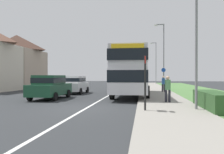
# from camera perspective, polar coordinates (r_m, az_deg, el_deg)

# --- Properties ---
(ground_plane) EXTENTS (120.00, 120.00, 0.00)m
(ground_plane) POSITION_cam_1_polar(r_m,az_deg,el_deg) (11.42, -6.80, -8.15)
(ground_plane) COLOR #2D3033
(lane_marking_centre) EXTENTS (0.14, 60.00, 0.01)m
(lane_marking_centre) POSITION_cam_1_polar(r_m,az_deg,el_deg) (19.21, -0.67, -4.70)
(lane_marking_centre) COLOR silver
(lane_marking_centre) RESTS_ON ground_plane
(pavement_near_side) EXTENTS (3.20, 68.00, 0.12)m
(pavement_near_side) POSITION_cam_1_polar(r_m,az_deg,el_deg) (17.05, 12.44, -5.16)
(pavement_near_side) COLOR gray
(pavement_near_side) RESTS_ON ground_plane
(grass_verge_seaward) EXTENTS (6.00, 68.00, 0.08)m
(grass_verge_seaward) POSITION_cam_1_polar(r_m,az_deg,el_deg) (17.90, 26.35, -4.99)
(grass_verge_seaward) COLOR #517F42
(grass_verge_seaward) RESTS_ON ground_plane
(roadside_hedge) EXTENTS (1.10, 3.88, 0.90)m
(roadside_hedge) POSITION_cam_1_polar(r_m,az_deg,el_deg) (11.69, 25.07, -5.76)
(roadside_hedge) COLOR #2D5128
(roadside_hedge) RESTS_ON ground_plane
(double_decker_bus) EXTENTS (2.80, 10.00, 3.70)m
(double_decker_bus) POSITION_cam_1_polar(r_m,az_deg,el_deg) (18.26, 5.11, 1.75)
(double_decker_bus) COLOR #BCBCC1
(double_decker_bus) RESTS_ON ground_plane
(parked_car_dark_green) EXTENTS (1.97, 4.21, 1.72)m
(parked_car_dark_green) POSITION_cam_1_polar(r_m,az_deg,el_deg) (16.40, -15.88, -2.29)
(parked_car_dark_green) COLOR #19472D
(parked_car_dark_green) RESTS_ON ground_plane
(parked_car_white) EXTENTS (1.92, 3.92, 1.65)m
(parked_car_white) POSITION_cam_1_polar(r_m,az_deg,el_deg) (20.97, -9.64, -1.82)
(parked_car_white) COLOR silver
(parked_car_white) RESTS_ON ground_plane
(pedestrian_at_stop) EXTENTS (0.34, 0.34, 1.67)m
(pedestrian_at_stop) POSITION_cam_1_polar(r_m,az_deg,el_deg) (13.35, 14.34, -2.73)
(pedestrian_at_stop) COLOR #23232D
(pedestrian_at_stop) RESTS_ON ground_plane
(pedestrian_walking_away) EXTENTS (0.34, 0.34, 1.67)m
(pedestrian_walking_away) POSITION_cam_1_polar(r_m,az_deg,el_deg) (22.17, 13.28, -1.53)
(pedestrian_walking_away) COLOR #23232D
(pedestrian_walking_away) RESTS_ON ground_plane
(bus_stop_sign) EXTENTS (0.09, 0.52, 2.60)m
(bus_stop_sign) POSITION_cam_1_polar(r_m,az_deg,el_deg) (9.98, 8.65, -0.50)
(bus_stop_sign) COLOR black
(bus_stop_sign) RESTS_ON ground_plane
(cycle_route_sign) EXTENTS (0.44, 0.08, 2.52)m
(cycle_route_sign) POSITION_cam_1_polar(r_m,az_deg,el_deg) (23.73, 13.29, -0.32)
(cycle_route_sign) COLOR slate
(cycle_route_sign) RESTS_ON ground_plane
(street_lamp_near) EXTENTS (1.14, 0.20, 7.34)m
(street_lamp_near) POSITION_cam_1_polar(r_m,az_deg,el_deg) (11.23, 20.63, 13.35)
(street_lamp_near) COLOR slate
(street_lamp_near) RESTS_ON ground_plane
(street_lamp_mid) EXTENTS (1.14, 0.20, 7.67)m
(street_lamp_mid) POSITION_cam_1_polar(r_m,az_deg,el_deg) (26.01, 13.14, 6.27)
(street_lamp_mid) COLOR slate
(street_lamp_mid) RESTS_ON ground_plane
(street_lamp_far) EXTENTS (1.14, 0.20, 8.23)m
(street_lamp_far) POSITION_cam_1_polar(r_m,az_deg,el_deg) (43.84, 11.29, 4.20)
(street_lamp_far) COLOR slate
(street_lamp_far) RESTS_ON ground_plane
(house_terrace_far_side) EXTENTS (6.04, 13.25, 7.32)m
(house_terrace_far_side) POSITION_cam_1_polar(r_m,az_deg,el_deg) (30.06, -27.00, 4.04)
(house_terrace_far_side) COLOR beige
(house_terrace_far_side) RESTS_ON ground_plane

